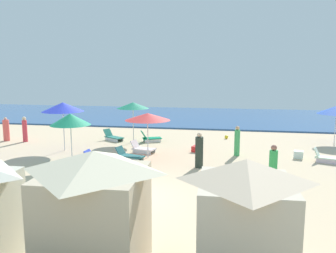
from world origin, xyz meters
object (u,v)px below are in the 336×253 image
object	(u,v)px
lounge_chair_3_0	(142,148)
beachgoer_1	(237,142)
cabana_2	(244,224)
beachgoer_4	(273,165)
beach_ball_1	(226,137)
lounge_chair_4_0	(113,137)
beachgoer_3	(6,130)
lounge_chair_3_1	(129,156)
lounge_chair_0_0	(328,158)
beachgoer_0	(25,130)
cooler_box_0	(196,149)
umbrella_6	(70,119)
umbrella_1	(63,107)
lounge_chair_6_0	(97,158)
cooler_box_2	(298,155)
umbrella_3	(148,117)
lounge_chair_4_1	(150,138)
umbrella_4	(133,105)
beachgoer_2	(199,151)
cabana_1	(95,213)

from	to	relation	value
lounge_chair_3_0	beachgoer_1	distance (m)	5.23
cabana_2	beachgoer_1	distance (m)	11.79
beachgoer_4	beach_ball_1	distance (m)	9.39
cabana_2	lounge_chair_4_0	bearing A→B (deg)	116.62
beachgoer_3	lounge_chair_4_0	bearing A→B (deg)	-177.26
lounge_chair_3_1	lounge_chair_4_0	size ratio (longest dim) A/B	1.02
lounge_chair_0_0	beachgoer_0	world-z (taller)	beachgoer_0
lounge_chair_0_0	cooler_box_0	size ratio (longest dim) A/B	2.88
cooler_box_0	umbrella_6	bearing A→B (deg)	141.64
umbrella_1	beach_ball_1	world-z (taller)	umbrella_1
lounge_chair_6_0	cooler_box_2	distance (m)	10.42
lounge_chair_4_0	lounge_chair_3_1	bearing A→B (deg)	-121.56
beachgoer_4	beach_ball_1	size ratio (longest dim) A/B	6.36
umbrella_3	lounge_chair_4_1	xyz separation A→B (m)	(-0.81, 4.03, -1.92)
lounge_chair_3_1	umbrella_3	bearing A→B (deg)	-33.55
umbrella_4	lounge_chair_6_0	distance (m)	5.76
beachgoer_1	cooler_box_2	bearing A→B (deg)	51.74
beachgoer_3	cabana_2	bearing A→B (deg)	129.86
beachgoer_1	lounge_chair_0_0	bearing A→B (deg)	43.27
lounge_chair_3_0	beachgoer_0	world-z (taller)	beachgoer_0
lounge_chair_3_1	lounge_chair_4_1	distance (m)	4.70
beachgoer_0	beachgoer_3	size ratio (longest dim) A/B	1.04
lounge_chair_3_1	lounge_chair_4_0	distance (m)	5.33
beachgoer_3	beach_ball_1	world-z (taller)	beachgoer_3
beachgoer_3	cooler_box_2	xyz separation A→B (m)	(17.96, -1.44, -0.52)
umbrella_1	beachgoer_4	world-z (taller)	umbrella_1
lounge_chair_4_1	umbrella_6	bearing A→B (deg)	135.42
umbrella_4	lounge_chair_4_1	size ratio (longest dim) A/B	1.80
umbrella_4	lounge_chair_6_0	xyz separation A→B (m)	(-0.36, -5.35, -2.11)
lounge_chair_3_0	umbrella_4	xyz separation A→B (m)	(-1.29, 2.77, 2.12)
umbrella_1	lounge_chair_6_0	world-z (taller)	umbrella_1
lounge_chair_3_0	cooler_box_0	xyz separation A→B (m)	(2.92, 0.85, -0.08)
cooler_box_2	beachgoer_3	bearing A→B (deg)	8.99
umbrella_1	umbrella_6	bearing A→B (deg)	-57.91
umbrella_3	lounge_chair_3_1	world-z (taller)	umbrella_3
cooler_box_0	lounge_chair_4_0	bearing A→B (deg)	83.22
lounge_chair_0_0	umbrella_1	xyz separation A→B (m)	(-14.18, 0.17, 2.27)
umbrella_1	umbrella_6	xyz separation A→B (m)	(1.96, -3.12, -0.23)
beachgoer_4	beachgoer_2	bearing A→B (deg)	-109.79
lounge_chair_4_1	beachgoer_0	bearing A→B (deg)	75.27
beachgoer_3	cooler_box_0	distance (m)	12.54
lounge_chair_3_1	beach_ball_1	bearing A→B (deg)	-18.57
umbrella_4	lounge_chair_4_1	distance (m)	2.37
umbrella_1	lounge_chair_3_1	distance (m)	5.05
beach_ball_1	lounge_chair_4_1	bearing A→B (deg)	-158.40
lounge_chair_0_0	lounge_chair_4_0	size ratio (longest dim) A/B	1.00
umbrella_3	beach_ball_1	distance (m)	7.46
cabana_1	umbrella_1	size ratio (longest dim) A/B	1.03
lounge_chair_4_1	beach_ball_1	distance (m)	5.19
beachgoer_1	umbrella_1	bearing A→B (deg)	-124.99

